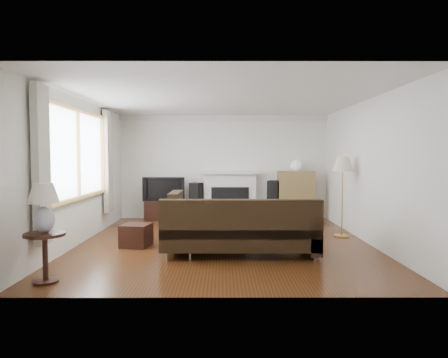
{
  "coord_description": "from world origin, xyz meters",
  "views": [
    {
      "loc": [
        -0.02,
        -6.95,
        1.52
      ],
      "look_at": [
        0.0,
        0.3,
        1.1
      ],
      "focal_mm": 32.0,
      "sensor_mm": 36.0,
      "label": 1
    }
  ],
  "objects_px": {
    "bookshelf": "(296,195)",
    "floor_lamp": "(342,197)",
    "side_table": "(45,258)",
    "coffee_table": "(247,224)",
    "sectional_sofa": "(240,228)",
    "tv_stand": "(164,210)"
  },
  "relations": [
    {
      "from": "bookshelf",
      "to": "floor_lamp",
      "type": "height_order",
      "value": "floor_lamp"
    },
    {
      "from": "bookshelf",
      "to": "side_table",
      "type": "distance_m",
      "value": 6.13
    },
    {
      "from": "coffee_table",
      "to": "bookshelf",
      "type": "bearing_deg",
      "value": 37.37
    },
    {
      "from": "bookshelf",
      "to": "sectional_sofa",
      "type": "bearing_deg",
      "value": -113.75
    },
    {
      "from": "sectional_sofa",
      "to": "floor_lamp",
      "type": "relative_size",
      "value": 1.69
    },
    {
      "from": "coffee_table",
      "to": "side_table",
      "type": "height_order",
      "value": "side_table"
    },
    {
      "from": "tv_stand",
      "to": "side_table",
      "type": "bearing_deg",
      "value": -98.84
    },
    {
      "from": "tv_stand",
      "to": "coffee_table",
      "type": "bearing_deg",
      "value": -45.0
    },
    {
      "from": "tv_stand",
      "to": "floor_lamp",
      "type": "height_order",
      "value": "floor_lamp"
    },
    {
      "from": "side_table",
      "to": "floor_lamp",
      "type": "bearing_deg",
      "value": 31.89
    },
    {
      "from": "sectional_sofa",
      "to": "coffee_table",
      "type": "bearing_deg",
      "value": 81.97
    },
    {
      "from": "coffee_table",
      "to": "side_table",
      "type": "distance_m",
      "value": 3.87
    },
    {
      "from": "bookshelf",
      "to": "side_table",
      "type": "xyz_separation_m",
      "value": [
        -3.87,
        -4.75,
        -0.28
      ]
    },
    {
      "from": "tv_stand",
      "to": "bookshelf",
      "type": "bearing_deg",
      "value": 0.36
    },
    {
      "from": "floor_lamp",
      "to": "tv_stand",
      "type": "bearing_deg",
      "value": 151.07
    },
    {
      "from": "coffee_table",
      "to": "side_table",
      "type": "xyz_separation_m",
      "value": [
        -2.6,
        -2.86,
        0.08
      ]
    },
    {
      "from": "tv_stand",
      "to": "sectional_sofa",
      "type": "relative_size",
      "value": 0.35
    },
    {
      "from": "bookshelf",
      "to": "side_table",
      "type": "bearing_deg",
      "value": -129.18
    },
    {
      "from": "sectional_sofa",
      "to": "coffee_table",
      "type": "height_order",
      "value": "sectional_sofa"
    },
    {
      "from": "bookshelf",
      "to": "sectional_sofa",
      "type": "xyz_separation_m",
      "value": [
        -1.48,
        -3.36,
        -0.16
      ]
    },
    {
      "from": "sectional_sofa",
      "to": "side_table",
      "type": "height_order",
      "value": "sectional_sofa"
    },
    {
      "from": "tv_stand",
      "to": "side_table",
      "type": "distance_m",
      "value": 4.79
    }
  ]
}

